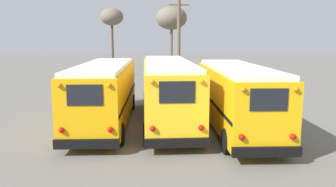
{
  "coord_description": "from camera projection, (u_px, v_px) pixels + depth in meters",
  "views": [
    {
      "loc": [
        -0.63,
        -16.52,
        4.43
      ],
      "look_at": [
        0.0,
        -0.03,
        1.65
      ],
      "focal_mm": 35.0,
      "sensor_mm": 36.0,
      "label": 1
    }
  ],
  "objects": [
    {
      "name": "school_bus_1",
      "position": [
        168.0,
        89.0,
        17.32
      ],
      "size": [
        2.84,
        10.61,
        3.28
      ],
      "color": "yellow",
      "rests_on": "ground"
    },
    {
      "name": "utility_pole",
      "position": [
        179.0,
        40.0,
        29.54
      ],
      "size": [
        1.8,
        0.32,
        8.39
      ],
      "color": "brown",
      "rests_on": "ground"
    },
    {
      "name": "fence_line",
      "position": [
        164.0,
        87.0,
        23.38
      ],
      "size": [
        14.56,
        0.06,
        1.42
      ],
      "color": "#939399",
      "rests_on": "ground"
    },
    {
      "name": "school_bus_2",
      "position": [
        236.0,
        95.0,
        15.83
      ],
      "size": [
        2.55,
        9.5,
        3.16
      ],
      "color": "#EAAA0F",
      "rests_on": "ground"
    },
    {
      "name": "school_bus_0",
      "position": [
        105.0,
        92.0,
        16.96
      ],
      "size": [
        2.54,
        9.93,
        3.16
      ],
      "color": "#E5A00C",
      "rests_on": "ground"
    },
    {
      "name": "bare_tree_1",
      "position": [
        112.0,
        18.0,
        37.69
      ],
      "size": [
        2.64,
        2.64,
        7.9
      ],
      "color": "#473323",
      "rests_on": "ground"
    },
    {
      "name": "ground_plane",
      "position": [
        168.0,
        125.0,
        17.04
      ],
      "size": [
        160.0,
        160.0,
        0.0
      ],
      "primitive_type": "plane",
      "color": "#66635E"
    },
    {
      "name": "bare_tree_0",
      "position": [
        172.0,
        19.0,
        33.06
      ],
      "size": [
        3.13,
        3.13,
        7.66
      ],
      "color": "brown",
      "rests_on": "ground"
    }
  ]
}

